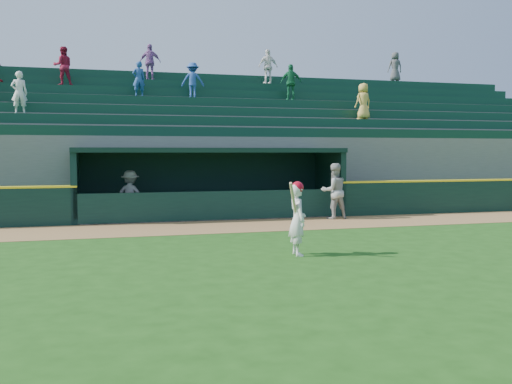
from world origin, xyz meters
TOP-DOWN VIEW (x-y plane):
  - ground at (0.00, 0.00)m, footprint 120.00×120.00m
  - warning_track at (0.00, 4.90)m, footprint 40.00×3.00m
  - dugout_player_front at (3.99, 5.86)m, footprint 0.96×0.76m
  - dugout_player_inside at (-2.80, 7.62)m, footprint 1.24×0.97m
  - dugout at (0.00, 8.00)m, footprint 9.40×2.80m
  - stands at (-0.03, 12.57)m, footprint 34.50×6.29m
  - batter_at_plate at (0.41, -0.37)m, footprint 0.54×0.74m

SIDE VIEW (x-z plane):
  - ground at x=0.00m, z-range 0.00..0.00m
  - warning_track at x=0.00m, z-range 0.00..0.01m
  - batter_at_plate at x=0.41m, z-range 0.00..1.68m
  - dugout_player_inside at x=-2.80m, z-range 0.00..1.69m
  - dugout_player_front at x=3.99m, z-range 0.00..1.93m
  - dugout at x=0.00m, z-range 0.13..2.59m
  - stands at x=-0.03m, z-range -1.34..6.15m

